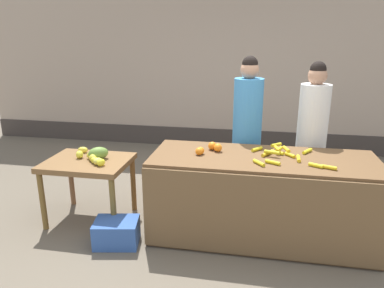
{
  "coord_description": "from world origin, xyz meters",
  "views": [
    {
      "loc": [
        0.41,
        -3.47,
        2.06
      ],
      "look_at": [
        -0.26,
        0.15,
        0.94
      ],
      "focal_mm": 33.3,
      "sensor_mm": 36.0,
      "label": 1
    }
  ],
  "objects_px": {
    "vendor_woman_blue_shirt": "(247,134)",
    "produce_sack": "(168,174)",
    "vendor_woman_white_shirt": "(311,139)",
    "produce_crate": "(117,232)"
  },
  "relations": [
    {
      "from": "vendor_woman_blue_shirt",
      "to": "produce_sack",
      "type": "xyz_separation_m",
      "value": [
        -1.02,
        0.15,
        -0.64
      ]
    },
    {
      "from": "vendor_woman_white_shirt",
      "to": "produce_sack",
      "type": "relative_size",
      "value": 3.09
    },
    {
      "from": "vendor_woman_white_shirt",
      "to": "produce_crate",
      "type": "xyz_separation_m",
      "value": [
        -1.98,
        -1.14,
        -0.77
      ]
    },
    {
      "from": "vendor_woman_blue_shirt",
      "to": "vendor_woman_white_shirt",
      "type": "relative_size",
      "value": 1.03
    },
    {
      "from": "vendor_woman_white_shirt",
      "to": "produce_crate",
      "type": "relative_size",
      "value": 4.07
    },
    {
      "from": "vendor_woman_blue_shirt",
      "to": "vendor_woman_white_shirt",
      "type": "height_order",
      "value": "vendor_woman_blue_shirt"
    },
    {
      "from": "vendor_woman_blue_shirt",
      "to": "produce_sack",
      "type": "bearing_deg",
      "value": 171.49
    },
    {
      "from": "vendor_woman_blue_shirt",
      "to": "produce_crate",
      "type": "height_order",
      "value": "vendor_woman_blue_shirt"
    },
    {
      "from": "vendor_woman_blue_shirt",
      "to": "produce_crate",
      "type": "relative_size",
      "value": 4.19
    },
    {
      "from": "produce_sack",
      "to": "produce_crate",
      "type": "bearing_deg",
      "value": -99.82
    }
  ]
}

